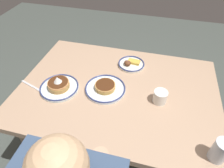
{
  "coord_description": "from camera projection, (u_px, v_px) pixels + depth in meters",
  "views": [
    {
      "loc": [
        -0.2,
        0.94,
        1.69
      ],
      "look_at": [
        0.04,
        -0.0,
        0.78
      ],
      "focal_mm": 30.97,
      "sensor_mm": 36.0,
      "label": 1
    }
  ],
  "objects": [
    {
      "name": "drinking_glass",
      "position": [
        220.0,
        151.0,
        0.94
      ],
      "size": [
        0.08,
        0.08,
        0.13
      ],
      "color": "silver",
      "rests_on": "dining_table"
    },
    {
      "name": "ground_plane",
      "position": [
        116.0,
        144.0,
        1.85
      ],
      "size": [
        6.0,
        6.0,
        0.0
      ],
      "primitive_type": "plane",
      "color": "#454C46"
    },
    {
      "name": "plate_center_pancakes",
      "position": [
        131.0,
        64.0,
        1.52
      ],
      "size": [
        0.21,
        0.21,
        0.05
      ],
      "color": "silver",
      "rests_on": "dining_table"
    },
    {
      "name": "coffee_mug",
      "position": [
        160.0,
        96.0,
        1.23
      ],
      "size": [
        0.09,
        0.12,
        0.09
      ],
      "color": "white",
      "rests_on": "dining_table"
    },
    {
      "name": "dining_table",
      "position": [
        117.0,
        96.0,
        1.4
      ],
      "size": [
        1.37,
        0.98,
        0.75
      ],
      "color": "tan",
      "rests_on": "ground_plane"
    },
    {
      "name": "fork_near",
      "position": [
        32.0,
        86.0,
        1.35
      ],
      "size": [
        0.2,
        0.08,
        0.01
      ],
      "color": "silver",
      "rests_on": "dining_table"
    },
    {
      "name": "plate_far_companion",
      "position": [
        59.0,
        86.0,
        1.32
      ],
      "size": [
        0.27,
        0.27,
        0.11
      ],
      "color": "white",
      "rests_on": "dining_table"
    },
    {
      "name": "plate_near_main",
      "position": [
        105.0,
        88.0,
        1.32
      ],
      "size": [
        0.28,
        0.28,
        0.05
      ],
      "color": "white",
      "rests_on": "dining_table"
    }
  ]
}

